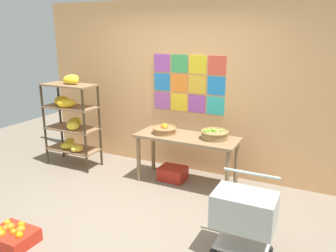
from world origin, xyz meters
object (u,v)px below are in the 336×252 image
object	(u,v)px
produce_crate_under_table	(173,173)
orange_crate_foreground	(12,235)
display_table	(187,143)
banana_shelf_unit	(71,116)
fruit_basket_back_left	(214,134)
fruit_basket_centre	(165,129)
shopping_cart	(244,213)

from	to	relation	value
produce_crate_under_table	orange_crate_foreground	distance (m)	2.34
display_table	orange_crate_foreground	distance (m)	2.47
banana_shelf_unit	fruit_basket_back_left	bearing A→B (deg)	5.44
display_table	fruit_basket_centre	size ratio (longest dim) A/B	4.17
produce_crate_under_table	shopping_cart	xyz separation A→B (m)	(1.38, -1.30, 0.37)
produce_crate_under_table	orange_crate_foreground	xyz separation A→B (m)	(-0.84, -2.19, -0.01)
display_table	produce_crate_under_table	world-z (taller)	display_table
fruit_basket_centre	shopping_cart	world-z (taller)	fruit_basket_centre
shopping_cart	fruit_basket_back_left	bearing A→B (deg)	113.84
fruit_basket_back_left	banana_shelf_unit	bearing A→B (deg)	-174.56
display_table	fruit_basket_back_left	size ratio (longest dim) A/B	3.83
produce_crate_under_table	shopping_cart	size ratio (longest dim) A/B	0.48
banana_shelf_unit	fruit_basket_centre	xyz separation A→B (m)	(1.63, 0.15, -0.05)
fruit_basket_centre	shopping_cart	xyz separation A→B (m)	(1.50, -1.26, -0.32)
fruit_basket_centre	shopping_cart	size ratio (longest dim) A/B	0.44
banana_shelf_unit	fruit_basket_back_left	xyz separation A→B (m)	(2.37, 0.23, -0.04)
display_table	fruit_basket_centre	bearing A→B (deg)	-177.51
fruit_basket_back_left	orange_crate_foreground	xyz separation A→B (m)	(-1.45, -2.22, -0.70)
fruit_basket_centre	display_table	bearing A→B (deg)	2.49
produce_crate_under_table	orange_crate_foreground	bearing A→B (deg)	-110.92
produce_crate_under_table	fruit_basket_back_left	bearing A→B (deg)	3.20
shopping_cart	orange_crate_foreground	bearing A→B (deg)	-164.26
produce_crate_under_table	shopping_cart	distance (m)	1.94
orange_crate_foreground	fruit_basket_back_left	bearing A→B (deg)	56.79
display_table	produce_crate_under_table	distance (m)	0.58
fruit_basket_back_left	orange_crate_foreground	distance (m)	2.75
banana_shelf_unit	shopping_cart	world-z (taller)	banana_shelf_unit
produce_crate_under_table	orange_crate_foreground	world-z (taller)	orange_crate_foreground
display_table	banana_shelf_unit	bearing A→B (deg)	-175.21
display_table	produce_crate_under_table	bearing A→B (deg)	173.97
orange_crate_foreground	fruit_basket_centre	bearing A→B (deg)	71.45
banana_shelf_unit	display_table	bearing A→B (deg)	4.79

